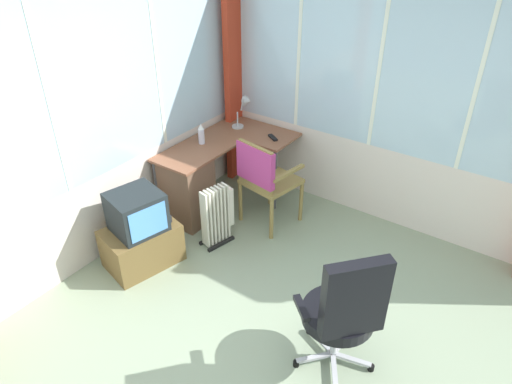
% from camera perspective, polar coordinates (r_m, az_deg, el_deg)
% --- Properties ---
extents(ground, '(5.47, 5.21, 0.06)m').
position_cam_1_polar(ground, '(3.56, 3.12, -21.93)').
color(ground, gray).
extents(north_window_panel, '(4.47, 0.07, 2.55)m').
position_cam_1_polar(north_window_panel, '(3.99, -23.32, 6.14)').
color(north_window_panel, silver).
rests_on(north_window_panel, ground).
extents(east_window_panel, '(0.07, 4.21, 2.55)m').
position_cam_1_polar(east_window_panel, '(4.49, 19.51, 9.79)').
color(east_window_panel, silver).
rests_on(east_window_panel, ground).
extents(curtain_corner, '(0.30, 0.09, 2.45)m').
position_cam_1_polar(curtain_corner, '(5.24, -2.69, 14.09)').
color(curtain_corner, '#B83620').
rests_on(curtain_corner, ground).
extents(desk, '(1.38, 0.92, 0.73)m').
position_cam_1_polar(desk, '(4.79, -7.75, 1.09)').
color(desk, brown).
rests_on(desk, ground).
extents(desk_lamp, '(0.23, 0.20, 0.35)m').
position_cam_1_polar(desk_lamp, '(5.12, -1.31, 10.38)').
color(desk_lamp, '#B2B7BC').
rests_on(desk_lamp, desk).
extents(tv_remote, '(0.12, 0.15, 0.02)m').
position_cam_1_polar(tv_remote, '(4.91, 2.08, 6.68)').
color(tv_remote, black).
rests_on(tv_remote, desk).
extents(spray_bottle, '(0.06, 0.06, 0.22)m').
position_cam_1_polar(spray_bottle, '(4.80, -6.72, 7.05)').
color(spray_bottle, silver).
rests_on(spray_bottle, desk).
extents(wooden_armchair, '(0.57, 0.56, 0.94)m').
position_cam_1_polar(wooden_armchair, '(4.50, 0.80, 2.20)').
color(wooden_armchair, olive).
rests_on(wooden_armchair, ground).
extents(office_chair, '(0.61, 0.60, 1.06)m').
position_cam_1_polar(office_chair, '(3.19, 10.84, -13.96)').
color(office_chair, '#B7B7BF').
rests_on(office_chair, ground).
extents(tv_on_stand, '(0.73, 0.58, 0.74)m').
position_cam_1_polar(tv_on_stand, '(4.29, -13.96, -4.96)').
color(tv_on_stand, brown).
rests_on(tv_on_stand, ground).
extents(space_heater, '(0.37, 0.24, 0.61)m').
position_cam_1_polar(space_heater, '(4.45, -4.69, -2.79)').
color(space_heater, silver).
rests_on(space_heater, ground).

